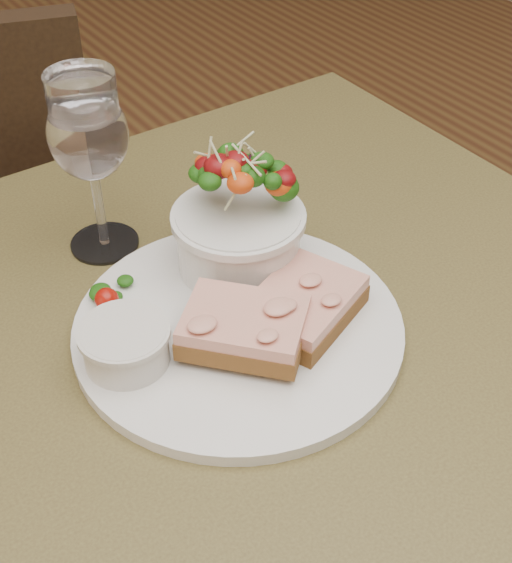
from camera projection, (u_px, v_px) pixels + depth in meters
cafe_table at (263, 423)px, 0.76m from camera, size 0.80×0.80×0.75m
dinner_plate at (238, 327)px, 0.70m from camera, size 0.30×0.30×0.01m
sandwich_front at (304, 305)px, 0.70m from camera, size 0.13×0.11×0.03m
sandwich_back at (244, 327)px, 0.66m from camera, size 0.13×0.13×0.03m
ramekin at (125, 344)px, 0.65m from camera, size 0.07×0.07×0.04m
salad_bowl at (238, 215)px, 0.73m from camera, size 0.12×0.12×0.13m
garnish at (114, 294)px, 0.72m from camera, size 0.05×0.04×0.02m
wine_glass at (89, 139)px, 0.73m from camera, size 0.08×0.08×0.18m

